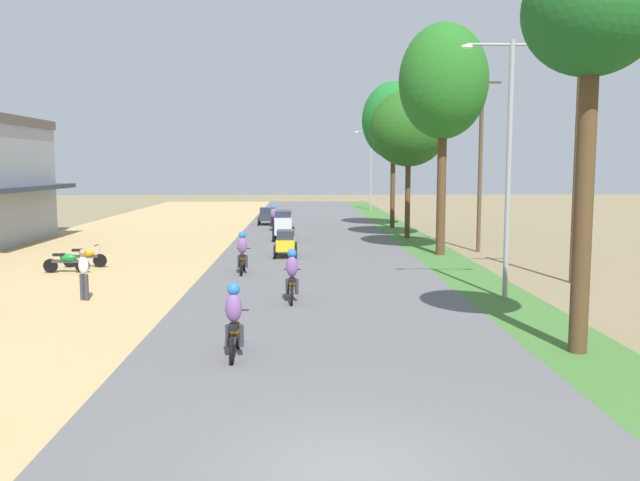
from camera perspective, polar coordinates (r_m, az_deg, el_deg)
ground_plane at (r=9.74m, az=2.50°, el=-19.54°), size 180.00×180.00×0.00m
road_strip at (r=9.73m, az=2.50°, el=-19.32°), size 9.00×140.00×0.08m
parked_motorbike_second at (r=28.14m, az=-20.74°, el=-1.60°), size 1.80×0.54×0.94m
parked_motorbike_third at (r=29.40m, az=-19.34°, el=-1.22°), size 1.80×0.54×0.94m
pedestrian_on_shoulder at (r=22.21m, az=-19.47°, el=-2.51°), size 0.43×0.38×1.62m
median_tree_nearest at (r=16.20m, az=22.13°, el=17.05°), size 2.98×2.98×8.90m
median_tree_second at (r=32.24m, az=10.46°, el=13.09°), size 4.12×4.12×10.73m
median_tree_third at (r=39.30m, az=7.55°, el=9.41°), size 4.49×4.49×8.51m
median_tree_fourth at (r=45.88m, az=6.27°, el=10.10°), size 4.24×4.24×9.80m
streetlamp_near at (r=21.81m, az=15.80°, el=7.24°), size 3.16×0.20×8.03m
streetlamp_mid at (r=63.81m, az=4.34°, el=6.51°), size 3.16×0.20×7.55m
utility_pole_near at (r=33.93m, az=13.49°, el=6.74°), size 1.80×0.20×8.77m
utility_pole_far at (r=25.83m, az=21.03°, el=6.85°), size 1.80×0.20×8.94m
car_hatchback_yellow at (r=30.87m, az=-2.94°, el=-0.16°), size 1.04×2.00×1.23m
car_van_silver at (r=37.86m, az=-3.12°, el=1.47°), size 1.19×2.41×1.67m
car_hatchback_charcoal at (r=47.79m, az=-4.64°, el=2.15°), size 1.04×2.00×1.23m
motorbike_foreground_rider at (r=14.87m, az=-7.29°, el=-6.89°), size 0.54×1.80×1.66m
motorbike_ahead_second at (r=20.64m, az=-2.39°, el=-3.11°), size 0.54×1.80×1.66m
motorbike_ahead_third at (r=26.16m, az=-6.60°, el=-1.13°), size 0.54×1.80×1.66m
motorbike_ahead_fourth at (r=43.51m, az=-3.99°, el=1.88°), size 0.54×1.80×1.66m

